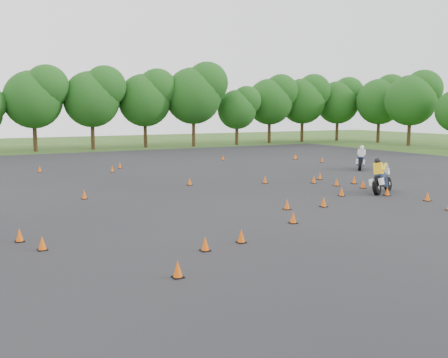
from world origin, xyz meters
TOP-DOWN VIEW (x-y plane):
  - ground at (0.00, 0.00)m, footprint 140.00×140.00m
  - asphalt_pad at (0.00, 6.00)m, footprint 62.00×62.00m
  - treeline at (3.68, 35.29)m, footprint 87.07×32.31m
  - traffic_cones at (0.05, 5.96)m, footprint 35.80×33.25m
  - rider_yellow at (9.13, 2.59)m, footprint 2.59×1.77m
  - rider_white at (15.77, 11.36)m, footprint 2.20×2.20m

SIDE VIEW (x-z plane):
  - ground at x=0.00m, z-range 0.00..0.00m
  - asphalt_pad at x=0.00m, z-range 0.01..0.01m
  - traffic_cones at x=0.05m, z-range 0.01..0.46m
  - rider_white at x=15.77m, z-range 0.00..1.84m
  - rider_yellow at x=9.13m, z-range 0.00..1.94m
  - treeline at x=3.68m, z-range -0.74..10.05m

